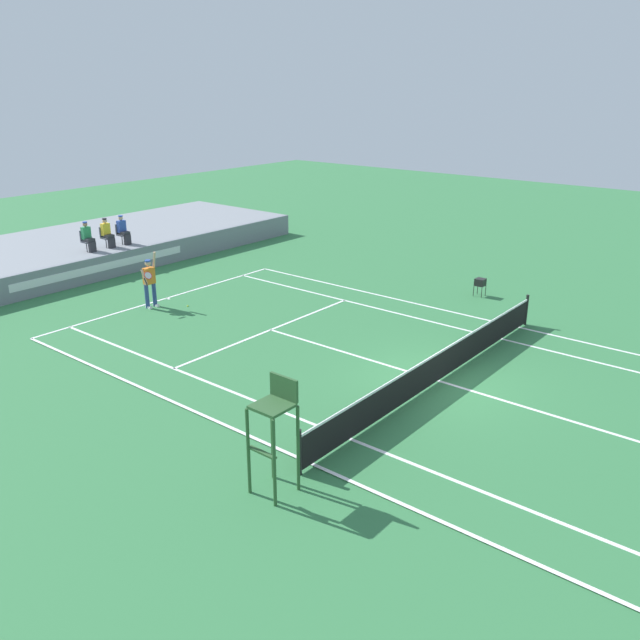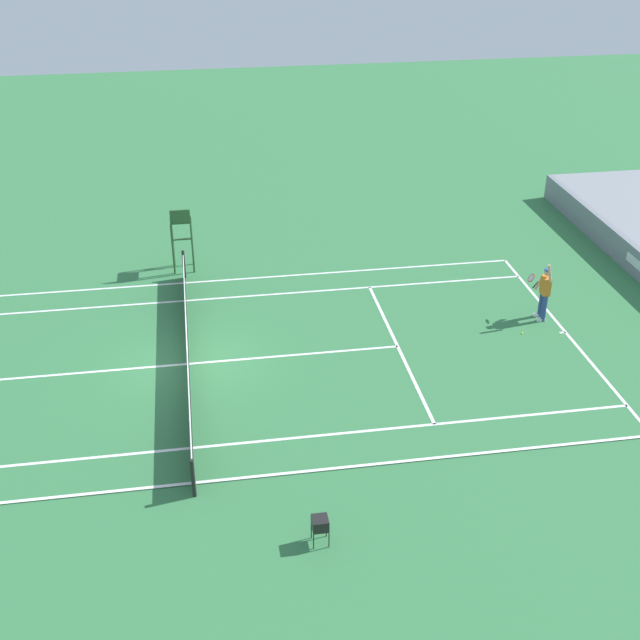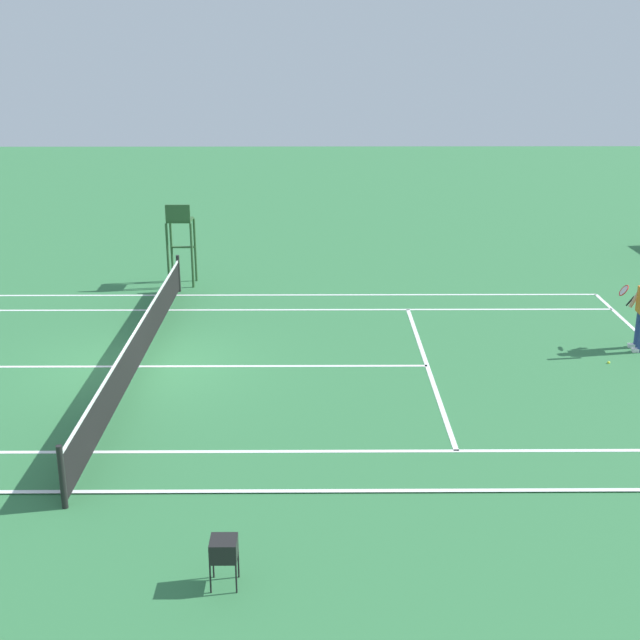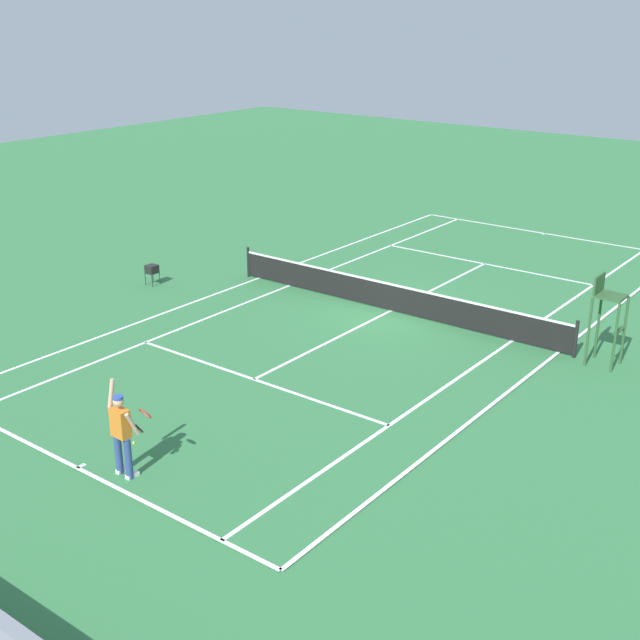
{
  "view_description": "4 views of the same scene",
  "coord_description": "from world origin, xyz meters",
  "px_view_note": "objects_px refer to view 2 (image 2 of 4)",
  "views": [
    {
      "loc": [
        -15.04,
        -7.95,
        7.83
      ],
      "look_at": [
        -0.3,
        4.02,
        1.0
      ],
      "focal_mm": 37.03,
      "sensor_mm": 36.0,
      "label": 1
    },
    {
      "loc": [
        21.5,
        0.5,
        13.25
      ],
      "look_at": [
        -0.3,
        4.02,
        1.0
      ],
      "focal_mm": 46.9,
      "sensor_mm": 36.0,
      "label": 2
    },
    {
      "loc": [
        17.67,
        3.9,
        6.98
      ],
      "look_at": [
        -0.3,
        4.02,
        1.0
      ],
      "focal_mm": 47.97,
      "sensor_mm": 36.0,
      "label": 3
    },
    {
      "loc": [
        -13.14,
        20.79,
        9.0
      ],
      "look_at": [
        -0.3,
        4.02,
        1.0
      ],
      "focal_mm": 46.87,
      "sensor_mm": 36.0,
      "label": 4
    }
  ],
  "objects_px": {
    "tennis_player": "(544,292)",
    "umpire_chair": "(181,230)",
    "tennis_ball": "(522,333)",
    "ball_hopper": "(320,523)"
  },
  "relations": [
    {
      "from": "tennis_player",
      "to": "umpire_chair",
      "type": "bearing_deg",
      "value": -116.2
    },
    {
      "from": "tennis_ball",
      "to": "ball_hopper",
      "type": "distance_m",
      "value": 11.23
    },
    {
      "from": "tennis_ball",
      "to": "umpire_chair",
      "type": "distance_m",
      "value": 12.45
    },
    {
      "from": "umpire_chair",
      "to": "tennis_ball",
      "type": "bearing_deg",
      "value": 58.11
    },
    {
      "from": "tennis_ball",
      "to": "ball_hopper",
      "type": "relative_size",
      "value": 0.1
    },
    {
      "from": "tennis_ball",
      "to": "umpire_chair",
      "type": "bearing_deg",
      "value": -121.89
    },
    {
      "from": "umpire_chair",
      "to": "ball_hopper",
      "type": "relative_size",
      "value": 3.49
    },
    {
      "from": "umpire_chair",
      "to": "tennis_player",
      "type": "bearing_deg",
      "value": 63.8
    },
    {
      "from": "tennis_ball",
      "to": "ball_hopper",
      "type": "height_order",
      "value": "ball_hopper"
    },
    {
      "from": "tennis_player",
      "to": "tennis_ball",
      "type": "xyz_separation_m",
      "value": [
        0.89,
        -0.97,
        -0.96
      ]
    }
  ]
}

